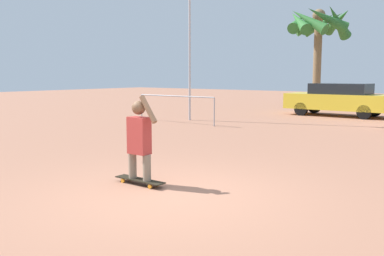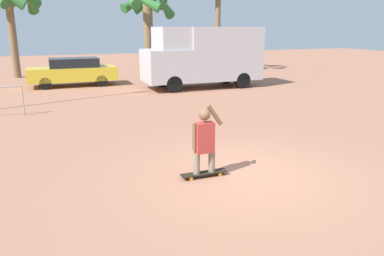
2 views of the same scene
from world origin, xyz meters
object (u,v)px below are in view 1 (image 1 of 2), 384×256
object	(u,v)px
person_skateboarder	(139,136)
parked_car_yellow	(338,99)
flagpole	(191,13)
skateboard	(140,180)
palm_tree_far_left	(318,25)

from	to	relation	value
person_skateboarder	parked_car_yellow	size ratio (longest dim) A/B	0.32
person_skateboarder	flagpole	distance (m)	11.01
person_skateboarder	skateboard	bearing A→B (deg)	0.00
person_skateboarder	flagpole	xyz separation A→B (m)	(-5.68, 8.77, 3.48)
skateboard	palm_tree_far_left	bearing A→B (deg)	103.10
parked_car_yellow	palm_tree_far_left	distance (m)	6.99
skateboard	person_skateboarder	size ratio (longest dim) A/B	0.69
person_skateboarder	parked_car_yellow	world-z (taller)	person_skateboarder
person_skateboarder	flagpole	bearing A→B (deg)	122.91
parked_car_yellow	palm_tree_far_left	xyz separation A→B (m)	(-3.02, 4.94, 3.91)
parked_car_yellow	palm_tree_far_left	bearing A→B (deg)	121.47
person_skateboarder	flagpole	size ratio (longest dim) A/B	0.19
parked_car_yellow	flagpole	world-z (taller)	flagpole
skateboard	palm_tree_far_left	size ratio (longest dim) A/B	0.17
parked_car_yellow	palm_tree_far_left	size ratio (longest dim) A/B	0.78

